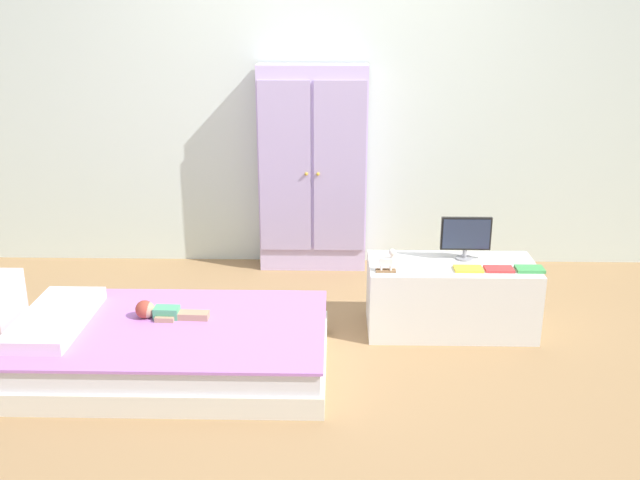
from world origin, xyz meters
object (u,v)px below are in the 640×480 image
doll (158,311)px  tv_monitor (466,235)px  wardrobe (313,169)px  book_green (530,269)px  bed (173,347)px  book_yellow (468,269)px  book_red (499,269)px  tv_stand (450,297)px  rocking_horse_toy (388,261)px

doll → tv_monitor: bearing=15.8°
wardrobe → book_green: bearing=-41.9°
bed → book_yellow: 1.67m
wardrobe → book_green: (1.25, -1.12, -0.30)m
tv_monitor → book_red: 0.28m
book_red → wardrobe: bearing=133.9°
tv_stand → tv_monitor: tv_monitor is taller
book_red → book_green: bearing=0.0°
rocking_horse_toy → book_green: size_ratio=0.86×
rocking_horse_toy → tv_monitor: bearing=24.5°
wardrobe → book_yellow: size_ratio=9.04×
doll → wardrobe: 1.68m
tv_monitor → book_yellow: (-0.01, -0.18, -0.14)m
doll → book_green: 2.05m
tv_monitor → rocking_horse_toy: 0.51m
bed → tv_monitor: 1.76m
book_yellow → book_red: (0.17, 0.00, 0.00)m
wardrobe → tv_monitor: bearing=-45.9°
tv_stand → book_red: size_ratio=6.04×
rocking_horse_toy → book_green: rocking_horse_toy is taller
tv_stand → book_green: size_ratio=6.18×
bed → doll: size_ratio=4.10×
rocking_horse_toy → book_red: (0.62, 0.03, -0.06)m
bed → tv_stand: (1.52, 0.50, 0.09)m
bed → book_yellow: book_yellow is taller
bed → book_green: (1.93, 0.40, 0.30)m
wardrobe → rocking_horse_toy: (0.45, -1.15, -0.24)m
bed → tv_stand: tv_stand is taller
doll → wardrobe: size_ratio=0.27×
book_red → tv_stand: bearing=157.6°
tv_monitor → tv_stand: bearing=-136.6°
tv_monitor → bed: bearing=-160.2°
tv_monitor → rocking_horse_toy: size_ratio=2.16×
rocking_horse_toy → tv_stand: bearing=19.4°
wardrobe → tv_monitor: 1.32m
bed → book_green: book_green is taller
wardrobe → tv_stand: (0.83, -1.02, -0.52)m
tv_monitor → book_red: size_ratio=1.82×
tv_monitor → book_yellow: 0.22m
doll → tv_monitor: 1.78m
tv_monitor → wardrobe: bearing=134.1°
bed → rocking_horse_toy: rocking_horse_toy is taller
book_yellow → wardrobe: bearing=129.0°
wardrobe → book_green: wardrobe is taller
bed → wardrobe: bearing=65.6°
bed → book_yellow: size_ratio=10.11×
bed → doll: bearing=132.2°
book_yellow → book_red: same height
book_yellow → rocking_horse_toy: bearing=-175.6°
bed → book_green: bearing=11.7°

